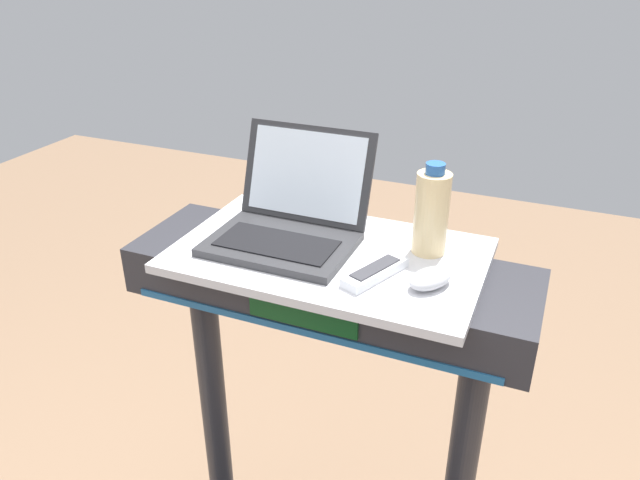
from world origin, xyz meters
The scene contains 5 objects.
desk_board centered at (0.00, 0.70, 1.15)m, with size 0.66×0.41×0.02m, color silver.
laptop centered at (-0.10, 0.72, 1.21)m, with size 0.31×0.30×0.23m.
computer_mouse centered at (0.24, 0.64, 1.18)m, with size 0.06×0.10×0.03m, color #B2B2B7.
water_bottle centered at (0.20, 0.78, 1.25)m, with size 0.07×0.07×0.20m.
tv_remote centered at (0.13, 0.63, 1.17)m, with size 0.10×0.17×0.02m.
Camera 1 is at (0.43, -0.38, 1.78)m, focal length 34.24 mm.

